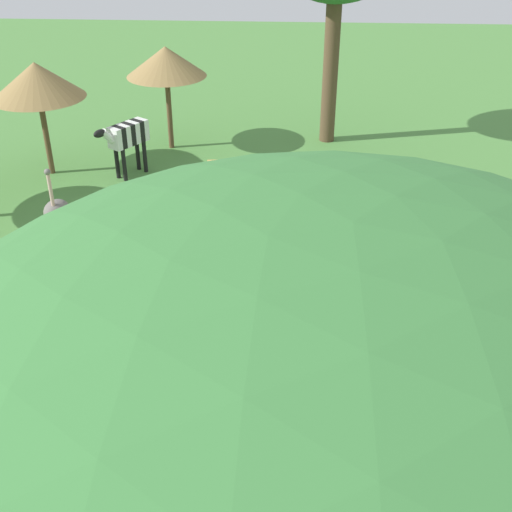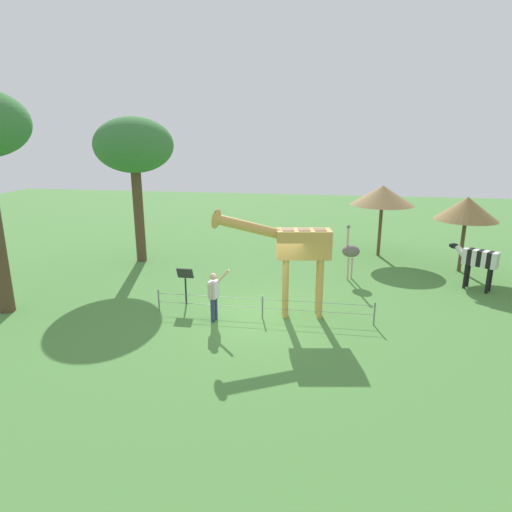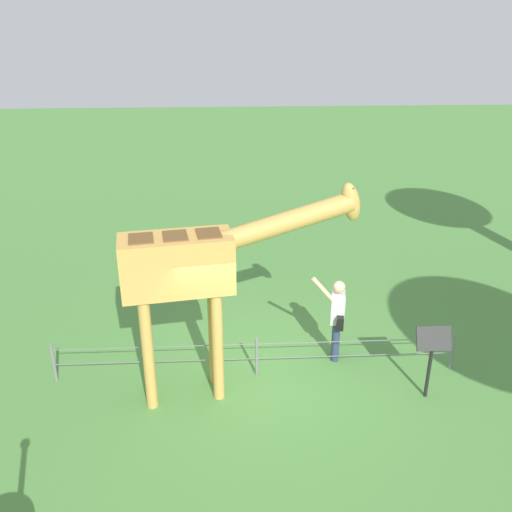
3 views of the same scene
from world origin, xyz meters
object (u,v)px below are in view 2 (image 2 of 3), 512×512
(giraffe, at_px, (294,248))
(ostrich, at_px, (351,251))
(info_sign, at_px, (185,278))
(zebra, at_px, (478,260))
(shade_hut_far, at_px, (383,195))
(tree_east, at_px, (134,147))
(visitor, at_px, (214,294))
(shade_hut_near, at_px, (467,209))

(giraffe, height_order, ostrich, giraffe)
(giraffe, distance_m, info_sign, 3.97)
(ostrich, bearing_deg, info_sign, 32.96)
(ostrich, bearing_deg, giraffe, 63.65)
(zebra, xyz_separation_m, info_sign, (10.41, 3.22, -0.21))
(info_sign, bearing_deg, ostrich, -147.04)
(giraffe, bearing_deg, shade_hut_far, -114.01)
(ostrich, height_order, info_sign, ostrich)
(tree_east, bearing_deg, shade_hut_far, -166.14)
(visitor, bearing_deg, shade_hut_far, -123.97)
(shade_hut_far, bearing_deg, shade_hut_near, 147.00)
(zebra, distance_m, shade_hut_far, 5.69)
(zebra, relative_size, ostrich, 0.74)
(ostrich, distance_m, tree_east, 10.36)
(shade_hut_far, distance_m, info_sign, 10.74)
(visitor, height_order, shade_hut_near, shade_hut_near)
(zebra, bearing_deg, ostrich, -6.03)
(giraffe, relative_size, shade_hut_near, 1.19)
(giraffe, distance_m, zebra, 7.66)
(giraffe, xyz_separation_m, tree_east, (7.47, -5.26, 2.89))
(tree_east, distance_m, info_sign, 7.49)
(info_sign, bearing_deg, shade_hut_near, -151.99)
(zebra, relative_size, shade_hut_far, 0.49)
(ostrich, height_order, tree_east, tree_east)
(info_sign, bearing_deg, zebra, -162.79)
(shade_hut_near, bearing_deg, ostrich, 21.35)
(visitor, relative_size, shade_hut_near, 0.53)
(ostrich, distance_m, shade_hut_far, 4.57)
(zebra, distance_m, ostrich, 4.70)
(info_sign, bearing_deg, shade_hut_far, -133.60)
(tree_east, bearing_deg, ostrich, 172.76)
(shade_hut_near, xyz_separation_m, tree_east, (14.22, 0.65, 2.45))
(giraffe, distance_m, visitor, 2.89)
(shade_hut_far, height_order, tree_east, tree_east)
(ostrich, bearing_deg, shade_hut_far, -111.49)
(visitor, height_order, ostrich, ostrich)
(ostrich, height_order, shade_hut_near, shade_hut_near)
(visitor, distance_m, shade_hut_near, 11.52)
(giraffe, relative_size, tree_east, 0.59)
(zebra, xyz_separation_m, shade_hut_far, (3.13, -4.42, 1.77))
(visitor, distance_m, tree_east, 9.02)
(tree_east, bearing_deg, zebra, 173.16)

